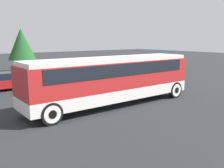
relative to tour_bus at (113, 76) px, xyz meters
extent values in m
plane|color=#26282B|center=(-0.10, 0.00, -1.77)|extent=(120.00, 120.00, 0.00)
cube|color=silver|center=(-0.10, 0.00, -0.97)|extent=(10.97, 2.45, 0.67)
cube|color=red|center=(-0.10, 0.00, 0.15)|extent=(10.97, 2.45, 1.56)
cube|color=black|center=(-0.10, 0.00, 0.53)|extent=(9.65, 2.49, 0.70)
cube|color=silver|center=(-0.10, 0.00, 1.04)|extent=(10.75, 2.25, 0.22)
cube|color=red|center=(5.24, 0.00, -0.08)|extent=(0.36, 2.35, 1.78)
cylinder|color=black|center=(4.51, -1.11, -1.22)|extent=(1.09, 0.28, 1.09)
cylinder|color=silver|center=(4.51, -1.11, -1.22)|extent=(0.85, 0.30, 0.85)
cylinder|color=black|center=(4.51, -1.11, -1.22)|extent=(0.42, 0.32, 0.42)
cylinder|color=black|center=(4.51, 1.11, -1.22)|extent=(1.09, 0.28, 1.09)
cylinder|color=silver|center=(4.51, 1.11, -1.22)|extent=(0.85, 0.30, 0.85)
cylinder|color=black|center=(4.51, 1.11, -1.22)|extent=(0.42, 0.32, 0.42)
cylinder|color=black|center=(-4.54, -1.11, -1.22)|extent=(1.09, 0.28, 1.09)
cylinder|color=silver|center=(-4.54, -1.11, -1.22)|extent=(0.85, 0.30, 0.85)
cylinder|color=black|center=(-4.54, -1.11, -1.22)|extent=(0.42, 0.32, 0.42)
cylinder|color=black|center=(-4.54, 1.11, -1.22)|extent=(1.09, 0.28, 1.09)
cylinder|color=silver|center=(-4.54, 1.11, -1.22)|extent=(0.85, 0.30, 0.85)
cylinder|color=black|center=(-4.54, 1.11, -1.22)|extent=(0.42, 0.32, 0.42)
cube|color=silver|center=(-0.32, 7.38, -1.17)|extent=(4.25, 1.73, 0.66)
cube|color=black|center=(-0.49, 7.38, -0.59)|extent=(2.21, 1.56, 0.52)
cylinder|color=black|center=(1.31, 6.60, -1.41)|extent=(0.71, 0.22, 0.71)
cylinder|color=black|center=(1.31, 6.60, -1.41)|extent=(0.27, 0.26, 0.27)
cylinder|color=black|center=(1.31, 8.15, -1.41)|extent=(0.71, 0.22, 0.71)
cylinder|color=black|center=(1.31, 8.15, -1.41)|extent=(0.27, 0.26, 0.27)
cylinder|color=black|center=(-1.95, 6.60, -1.41)|extent=(0.71, 0.22, 0.71)
cylinder|color=black|center=(-1.95, 6.60, -1.41)|extent=(0.27, 0.26, 0.27)
cylinder|color=black|center=(-1.95, 8.15, -1.41)|extent=(0.71, 0.22, 0.71)
cylinder|color=black|center=(-1.95, 8.15, -1.41)|extent=(0.27, 0.26, 0.27)
cube|color=maroon|center=(-4.36, 8.82, -1.22)|extent=(4.42, 1.76, 0.62)
cylinder|color=black|center=(-2.60, 8.02, -1.45)|extent=(0.64, 0.22, 0.64)
cylinder|color=black|center=(-2.60, 8.02, -1.45)|extent=(0.24, 0.26, 0.24)
cylinder|color=black|center=(-2.60, 9.61, -1.45)|extent=(0.64, 0.22, 0.64)
cylinder|color=black|center=(-2.60, 9.61, -1.45)|extent=(0.24, 0.26, 0.24)
cylinder|color=brown|center=(0.73, 18.94, -1.02)|extent=(0.28, 0.28, 1.50)
cone|color=#1E5123|center=(0.73, 18.94, 1.60)|extent=(3.28, 3.28, 3.74)
camera|label=1|loc=(-9.14, -11.75, 2.25)|focal=40.00mm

